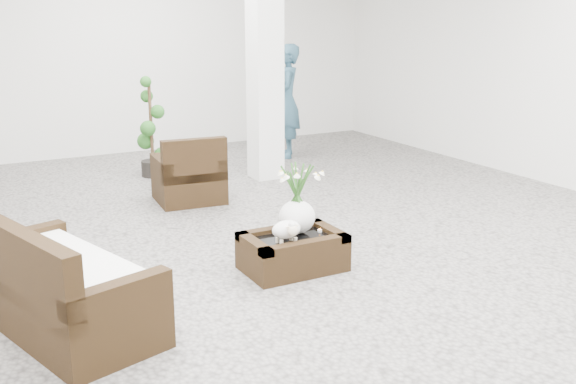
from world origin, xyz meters
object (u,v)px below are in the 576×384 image
coffee_table (293,253)px  loveseat (63,274)px  armchair (188,168)px  topiary (151,128)px

coffee_table → loveseat: size_ratio=0.55×
coffee_table → armchair: 2.68m
coffee_table → armchair: armchair is taller
armchair → loveseat: (-2.04, -2.91, 0.02)m
armchair → topiary: bearing=-84.9°
coffee_table → topiary: size_ratio=0.64×
topiary → coffee_table: bearing=-89.7°
loveseat → topiary: size_ratio=1.17×
topiary → loveseat: bearing=-114.9°
coffee_table → loveseat: loveseat is taller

